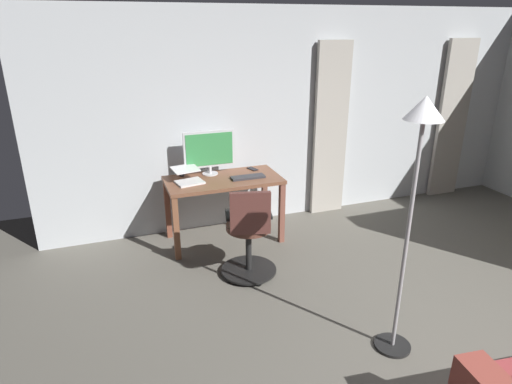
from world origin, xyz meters
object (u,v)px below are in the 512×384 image
Objects in this scene: computer_monitor at (209,150)px; computer_keyboard at (248,177)px; computer_mouse at (182,175)px; desk at (223,188)px; floor_lamp at (417,163)px; laptop at (188,177)px; office_chair at (249,236)px; cell_phone_face_up at (252,169)px.

computer_keyboard is (-0.36, 0.28, -0.27)m from computer_monitor.
desk is at bearing 150.89° from computer_mouse.
floor_lamp is (-0.73, 2.22, 0.87)m from desk.
laptop is (0.29, 0.18, -0.23)m from computer_monitor.
office_chair is at bearing -61.94° from floor_lamp.
desk is 2.49m from floor_lamp.
office_chair reaches higher than desk.
computer_mouse is at bearing -21.27° from cell_phone_face_up.
desk is at bearing 116.29° from computer_monitor.
computer_monitor is at bearing -158.04° from laptop.
floor_lamp is at bearing 115.03° from computer_mouse.
computer_monitor is 0.53m from computer_keyboard.
office_chair is at bearing 71.86° from computer_keyboard.
computer_keyboard is 0.20× the size of floor_lamp.
floor_lamp is (-1.12, 2.24, 0.70)m from laptop.
computer_monitor reaches higher than computer_mouse.
computer_keyboard is 0.32m from cell_phone_face_up.
computer_keyboard is at bearing 162.76° from desk.
desk is at bearing 6.62° from cell_phone_face_up.
computer_mouse reaches higher than computer_keyboard.
office_chair is 2.51× the size of computer_keyboard.
laptop is (0.65, -0.10, 0.04)m from computer_keyboard.
laptop reaches higher than cell_phone_face_up.
computer_mouse reaches higher than cell_phone_face_up.
computer_mouse is (0.42, -1.10, 0.32)m from office_chair.
floor_lamp is (-0.72, 1.35, 1.06)m from office_chair.
computer_keyboard is at bearing 42.58° from cell_phone_face_up.
computer_mouse is 2.81m from floor_lamp.
floor_lamp reaches higher than computer_keyboard.
computer_keyboard reaches higher than desk.
floor_lamp reaches higher than office_chair.
computer_monitor reaches higher than office_chair.
computer_mouse is (0.42, -0.23, 0.13)m from desk.
office_chair is at bearing 50.01° from cell_phone_face_up.
computer_monitor is 5.82× the size of computer_mouse.
floor_lamp is at bearing 108.15° from desk.
desk is 0.89m from office_chair.
desk is 0.42m from laptop.
office_chair is at bearing 95.62° from computer_monitor.
computer_keyboard is at bearing -77.76° from floor_lamp.
laptop is at bearing 97.32° from computer_mouse.
laptop is 2.60m from floor_lamp.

